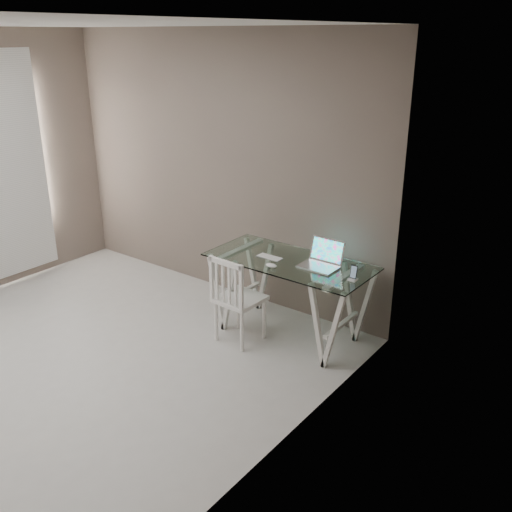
{
  "coord_description": "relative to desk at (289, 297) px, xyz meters",
  "views": [
    {
      "loc": [
        3.78,
        -2.16,
        2.64
      ],
      "look_at": [
        1.05,
        1.49,
        0.85
      ],
      "focal_mm": 40.0,
      "sensor_mm": 36.0,
      "label": 1
    }
  ],
  "objects": [
    {
      "name": "room",
      "position": [
        -1.26,
        -1.77,
        1.33
      ],
      "size": [
        4.5,
        4.52,
        2.71
      ],
      "color": "#B0AEA8",
      "rests_on": "ground"
    },
    {
      "name": "desk",
      "position": [
        0.0,
        0.0,
        0.0
      ],
      "size": [
        1.5,
        0.7,
        0.75
      ],
      "color": "silver",
      "rests_on": "ground"
    },
    {
      "name": "chair",
      "position": [
        -0.31,
        -0.4,
        0.08
      ],
      "size": [
        0.4,
        0.4,
        0.84
      ],
      "rotation": [
        0.0,
        0.0,
        -0.05
      ],
      "color": "white",
      "rests_on": "ground"
    },
    {
      "name": "laptop",
      "position": [
        0.29,
        0.07,
        0.42
      ],
      "size": [
        0.32,
        0.29,
        0.22
      ],
      "color": "silver",
      "rests_on": "desk"
    },
    {
      "name": "keyboard",
      "position": [
        -0.19,
        -0.05,
        0.37
      ],
      "size": [
        0.25,
        0.11,
        0.01
      ],
      "primitive_type": "cube",
      "color": "silver",
      "rests_on": "desk"
    },
    {
      "name": "mouse",
      "position": [
        -0.04,
        -0.22,
        0.38
      ],
      "size": [
        0.11,
        0.06,
        0.03
      ],
      "primitive_type": "ellipsoid",
      "color": "white",
      "rests_on": "desk"
    },
    {
      "name": "phone_dock",
      "position": [
        0.65,
        -0.04,
        0.4
      ],
      "size": [
        0.07,
        0.07,
        0.13
      ],
      "color": "white",
      "rests_on": "desk"
    }
  ]
}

